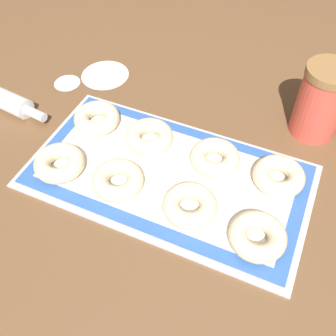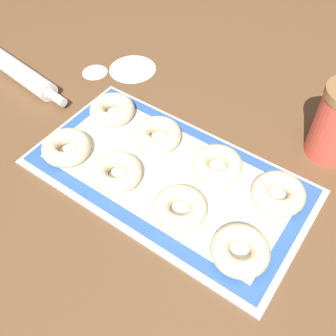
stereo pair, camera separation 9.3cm
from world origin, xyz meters
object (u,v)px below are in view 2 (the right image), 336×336
Objects in this scene: bagel_front_mid_left at (117,172)px; bagel_front_far_right at (240,250)px; bagel_back_mid_left at (158,135)px; rolling_pin at (14,68)px; bagel_back_far_right at (278,193)px; bagel_back_far_left at (112,110)px; bagel_back_mid_right at (217,165)px; bagel_front_far_left at (66,147)px; baking_tray at (168,176)px; bagel_front_mid_right at (180,208)px.

bagel_front_mid_left and bagel_front_far_right have the same top height.
bagel_back_mid_left is 0.25× the size of rolling_pin.
bagel_back_far_right is 0.25× the size of rolling_pin.
bagel_back_far_left is at bearing 133.10° from bagel_front_mid_left.
rolling_pin is at bearing -178.08° from bagel_back_mid_left.
rolling_pin reaches higher than bagel_back_mid_right.
bagel_front_far_left is at bearing -175.85° from bagel_front_mid_left.
baking_tray is 0.21m from bagel_front_far_left.
bagel_back_mid_left is 1.00× the size of bagel_back_mid_right.
bagel_front_far_left is 0.30m from bagel_back_mid_right.
rolling_pin is at bearing 158.09° from bagel_front_far_left.
bagel_front_far_right is (0.26, -0.01, 0.00)m from bagel_front_mid_left.
bagel_front_mid_right is 0.12m from bagel_front_far_right.
bagel_back_mid_right is at bearing 1.43° from rolling_pin.
bagel_back_far_left is at bearing 161.43° from baking_tray.
bagel_front_mid_left is at bearing -46.90° from bagel_back_far_left.
bagel_back_far_right is at bearing 0.12° from bagel_back_far_left.
bagel_front_far_right is 1.00× the size of bagel_back_mid_right.
bagel_front_far_left is at bearing -90.58° from bagel_back_far_left.
baking_tray is 0.21m from bagel_back_far_right.
bagel_front_mid_right is 0.57m from rolling_pin.
bagel_front_mid_left is at bearing -92.14° from bagel_back_mid_left.
bagel_back_mid_left is (-0.14, 0.12, 0.00)m from bagel_front_mid_right.
baking_tray is 5.54× the size of bagel_front_far_right.
bagel_front_mid_left and bagel_back_far_right have the same top height.
bagel_front_far_left and bagel_back_mid_left have the same top height.
bagel_front_mid_left is at bearing -154.27° from bagel_back_far_right.
bagel_back_far_left is at bearing 154.16° from bagel_front_mid_right.
bagel_back_far_right is at bearing 45.33° from bagel_front_mid_right.
bagel_front_far_right is at bearing -19.78° from bagel_back_far_left.
bagel_front_far_right is 1.00× the size of bagel_back_far_right.
bagel_front_far_right is 0.25× the size of rolling_pin.
baking_tray is 5.54× the size of bagel_front_mid_right.
bagel_front_far_right is at bearing -0.28° from bagel_front_far_left.
baking_tray is 5.54× the size of bagel_back_far_right.
bagel_back_far_right is at bearing 89.45° from bagel_front_far_right.
baking_tray is at bearing -41.57° from bagel_back_mid_left.
bagel_back_far_right is (0.12, 0.01, 0.00)m from bagel_back_mid_right.
rolling_pin is (-0.68, 0.12, -0.00)m from bagel_front_far_right.
bagel_back_mid_right is (0.26, -0.00, 0.00)m from bagel_back_far_left.
bagel_back_far_left is (-0.12, 0.13, 0.00)m from bagel_front_mid_left.
bagel_front_mid_right is 1.00× the size of bagel_back_mid_right.
baking_tray is at bearing -5.40° from rolling_pin.
bagel_back_mid_left is at bearing 87.86° from bagel_front_mid_left.
bagel_front_mid_right is 0.12m from bagel_back_mid_right.
bagel_front_far_left is 0.32m from rolling_pin.
bagel_front_far_left is at bearing -177.75° from bagel_front_mid_right.
bagel_front_far_left is at bearing -159.56° from baking_tray.
bagel_front_far_left is at bearing -21.91° from rolling_pin.
bagel_front_far_left and bagel_front_mid_right have the same top height.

